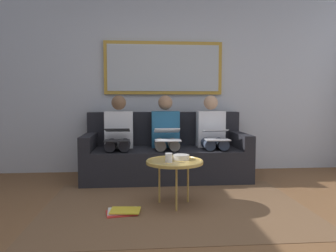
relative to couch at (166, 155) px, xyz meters
The scene contains 15 objects.
ground_plane 2.15m from the couch, 90.00° to the left, with size 6.00×5.20×0.10m, color brown.
wall_rear 1.10m from the couch, 90.00° to the right, with size 6.00×0.12×2.60m, color #B7BCC6.
area_rug 1.30m from the couch, 90.00° to the left, with size 2.60×1.80×0.01m, color brown.
couch is the anchor object (origin of this frame).
framed_mirror 1.30m from the couch, 90.00° to the right, with size 1.75×0.05×0.78m.
coffee_table 1.22m from the couch, 90.02° to the left, with size 0.58×0.58×0.47m.
cup 1.29m from the couch, 87.15° to the left, with size 0.07×0.07×0.09m, color silver.
bowl 1.16m from the couch, 93.89° to the left, with size 0.17×0.17×0.05m, color beige.
person_left 0.71m from the couch, behind, with size 0.38×0.58×1.14m.
laptop_silver 0.78m from the couch, 153.34° to the left, with size 0.31×0.32×0.14m.
person_middle 0.31m from the couch, 90.00° to the left, with size 0.38×0.58×1.14m.
laptop_white 0.44m from the couch, 90.00° to the left, with size 0.33×0.36×0.16m.
person_right 0.71m from the couch, ahead, with size 0.38×0.58×1.14m.
laptop_black 0.78m from the couch, 25.76° to the left, with size 0.31×0.37×0.16m.
magazine_stack 1.53m from the couch, 70.18° to the left, with size 0.34×0.26×0.03m.
Camera 1 is at (0.33, 2.27, 1.07)m, focal length 34.16 mm.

